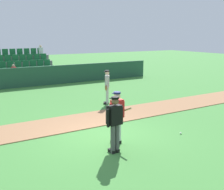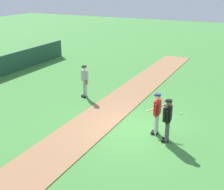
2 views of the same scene
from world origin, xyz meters
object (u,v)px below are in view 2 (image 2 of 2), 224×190
(runner_grey_jersey, at_px, (85,80))
(umpire_home_plate, at_px, (167,118))
(batter_red_jersey, at_px, (157,112))
(baseball, at_px, (181,113))

(runner_grey_jersey, bearing_deg, umpire_home_plate, -117.66)
(runner_grey_jersey, bearing_deg, batter_red_jersey, -116.32)
(batter_red_jersey, height_order, umpire_home_plate, same)
(batter_red_jersey, height_order, baseball, batter_red_jersey)
(umpire_home_plate, distance_m, baseball, 3.06)
(baseball, bearing_deg, runner_grey_jersey, 90.66)
(runner_grey_jersey, height_order, baseball, runner_grey_jersey)
(umpire_home_plate, height_order, baseball, umpire_home_plate)
(batter_red_jersey, bearing_deg, runner_grey_jersey, 63.68)
(umpire_home_plate, distance_m, runner_grey_jersey, 6.11)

